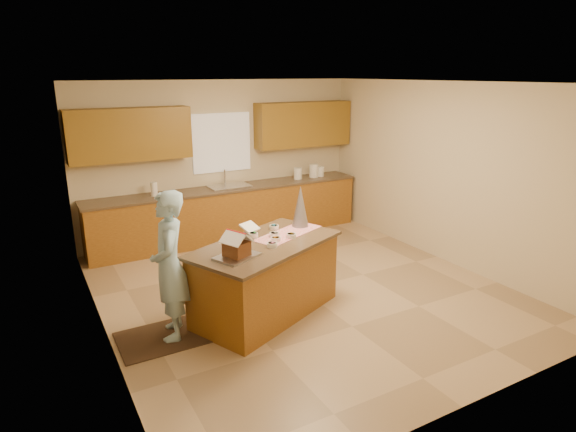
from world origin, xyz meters
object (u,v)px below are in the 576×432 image
at_px(tinsel_tree, 300,206).
at_px(gingerbread_house, 237,246).
at_px(island_base, 266,280).
at_px(boy, 170,266).

height_order(tinsel_tree, gingerbread_house, tinsel_tree).
bearing_deg(tinsel_tree, island_base, -152.73).
bearing_deg(boy, gingerbread_house, 82.31).
bearing_deg(boy, island_base, 104.70).
bearing_deg(island_base, boy, 154.76).
height_order(island_base, boy, boy).
relative_size(island_base, tinsel_tree, 3.27).
distance_m(island_base, boy, 1.20).
distance_m(tinsel_tree, boy, 1.87).
bearing_deg(island_base, tinsel_tree, 3.67).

